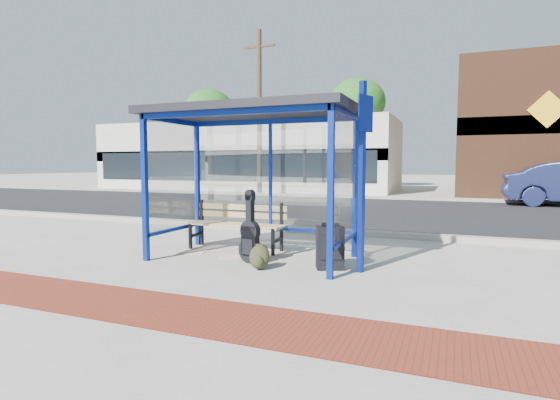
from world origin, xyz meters
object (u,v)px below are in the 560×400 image
at_px(suitcase, 330,248).
at_px(bench, 237,222).
at_px(guitar_bag, 250,238).
at_px(backpack, 259,258).

bearing_deg(suitcase, bench, 133.90).
bearing_deg(guitar_bag, backpack, -33.14).
relative_size(suitcase, backpack, 1.89).
distance_m(bench, guitar_bag, 1.14).
height_order(bench, backpack, bench).
relative_size(guitar_bag, suitcase, 1.56).
distance_m(guitar_bag, backpack, 0.49).
height_order(bench, suitcase, bench).
xyz_separation_m(bench, backpack, (1.00, -1.22, -0.31)).
relative_size(bench, backpack, 5.01).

